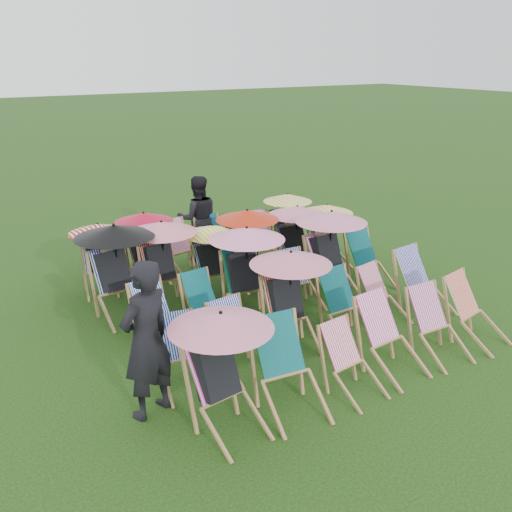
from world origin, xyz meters
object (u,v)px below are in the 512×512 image
person_left (146,340)px  person_rear (198,218)px  deckchair_5 (477,311)px  deckchair_0 (224,372)px  deckchair_29 (288,222)px

person_left → person_rear: (2.75, 4.32, -0.09)m
deckchair_5 → person_rear: (-1.78, 5.13, 0.37)m
deckchair_0 → deckchair_29: 5.99m
deckchair_0 → person_rear: person_rear is taller
deckchair_29 → person_left: person_left is taller
deckchair_5 → deckchair_29: deckchair_29 is taller
deckchair_5 → person_rear: person_rear is taller
deckchair_5 → person_left: person_left is taller
deckchair_0 → person_rear: (2.18, 5.02, 0.13)m
deckchair_29 → person_rear: person_rear is taller
deckchair_29 → person_rear: 1.85m
deckchair_5 → deckchair_29: size_ratio=0.82×
deckchair_5 → person_left: size_ratio=0.52×
deckchair_0 → deckchair_5: bearing=-9.6°
deckchair_0 → person_rear: 5.47m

